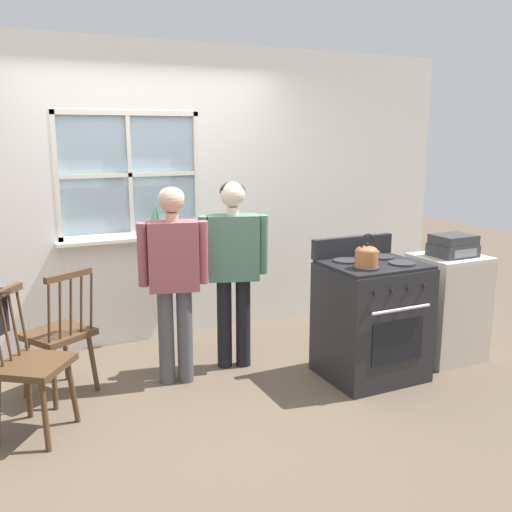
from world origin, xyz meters
TOP-DOWN VIEW (x-y plane):
  - ground_plane at (0.00, 0.00)m, footprint 16.00×16.00m
  - wall_back at (0.01, 1.40)m, footprint 6.40×0.16m
  - chair_by_window at (-1.16, -0.01)m, footprint 0.57×0.57m
  - chair_near_wall at (-0.92, 0.50)m, footprint 0.56×0.56m
  - person_elderly_left at (-0.09, 0.36)m, footprint 0.53×0.29m
  - person_teen_center at (0.44, 0.45)m, footprint 0.56×0.32m
  - stove at (1.34, -0.19)m, footprint 0.74×0.68m
  - kettle at (1.18, -0.32)m, footprint 0.21×0.17m
  - potted_plant at (0.05, 1.31)m, footprint 0.15×0.15m
  - side_counter at (2.16, -0.16)m, footprint 0.55×0.50m
  - stereo at (2.16, -0.18)m, footprint 0.34×0.29m

SIDE VIEW (x-z plane):
  - ground_plane at x=0.00m, z-range 0.00..0.00m
  - side_counter at x=2.16m, z-range 0.00..0.90m
  - chair_by_window at x=-1.16m, z-range -0.02..0.94m
  - chair_near_wall at x=-0.92m, z-range -0.02..0.94m
  - stove at x=1.34m, z-range -0.07..1.01m
  - person_elderly_left at x=-0.09m, z-range 0.15..1.66m
  - person_teen_center at x=0.44m, z-range 0.16..1.69m
  - stereo at x=2.16m, z-range 0.90..1.08m
  - kettle at x=1.18m, z-range 0.90..1.15m
  - potted_plant at x=0.05m, z-range 0.93..1.22m
  - wall_back at x=0.01m, z-range -0.01..2.69m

